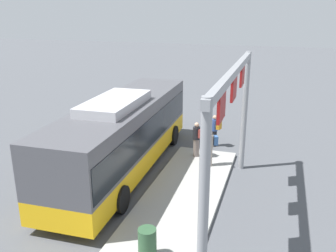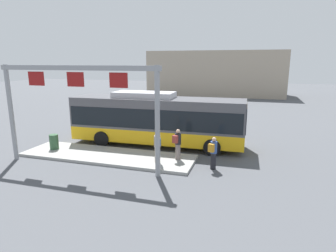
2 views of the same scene
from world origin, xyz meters
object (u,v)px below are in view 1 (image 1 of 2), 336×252
bus_main (124,131)px  person_waiting_mid (210,147)px  person_boarding (197,138)px  person_waiting_near (215,130)px  trash_bin (147,243)px

bus_main → person_waiting_mid: size_ratio=6.68×
bus_main → person_waiting_mid: (1.26, -3.54, -0.76)m
person_boarding → person_waiting_near: 2.05m
person_waiting_near → trash_bin: (-9.62, 0.12, -0.28)m
person_boarding → trash_bin: bearing=112.6°
person_boarding → trash_bin: 7.66m
trash_bin → person_waiting_mid: bearing=-3.7°
bus_main → person_boarding: bearing=-53.6°
person_boarding → person_waiting_near: (1.99, -0.48, -0.16)m
person_waiting_near → person_waiting_mid: 2.88m
person_waiting_mid → trash_bin: size_ratio=1.86×
person_boarding → person_waiting_mid: (-0.88, -0.80, 0.00)m
person_boarding → person_waiting_mid: 1.18m
trash_bin → person_boarding: bearing=2.7°
bus_main → person_waiting_near: bearing=-39.6°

